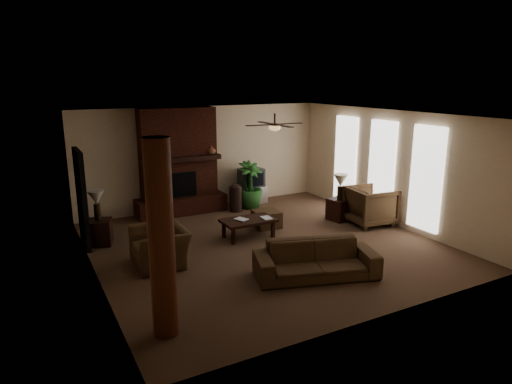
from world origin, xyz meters
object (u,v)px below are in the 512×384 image
armchair_left (160,240)px  tv_stand (251,195)px  side_table_left (100,232)px  sofa (316,254)px  floor_vase (236,196)px  coffee_table (248,222)px  floor_plant (250,195)px  ottoman (266,219)px  log_column (161,240)px  lamp_right (341,182)px  lamp_left (96,200)px  side_table_right (339,209)px  armchair_right (371,204)px

armchair_left → tv_stand: 4.77m
armchair_left → side_table_left: 1.91m
sofa → armchair_left: 3.00m
tv_stand → floor_vase: size_ratio=1.10×
coffee_table → floor_plant: size_ratio=0.92×
sofa → ottoman: bearing=95.9°
floor_plant → side_table_left: floor_plant is taller
log_column → coffee_table: bearing=46.4°
sofa → side_table_left: 4.79m
floor_vase → lamp_right: 2.85m
armchair_left → ottoman: bearing=110.4°
log_column → floor_vase: size_ratio=3.64×
floor_plant → lamp_left: bearing=-166.9°
tv_stand → floor_vase: bearing=-153.8°
armchair_left → side_table_left: armchair_left is taller
floor_plant → side_table_right: size_ratio=2.37×
floor_vase → lamp_left: (-3.71, -0.84, 0.57)m
sofa → armchair_left: (-2.34, 1.88, 0.05)m
ottoman → floor_vase: size_ratio=0.78×
sofa → armchair_left: size_ratio=1.98×
lamp_left → side_table_right: size_ratio=1.18×
armchair_left → side_table_left: size_ratio=2.04×
coffee_table → side_table_left: size_ratio=2.18×
floor_plant → armchair_left: bearing=-141.0°
lamp_right → ottoman: bearing=167.3°
log_column → tv_stand: 7.09m
armchair_left → tv_stand: size_ratio=1.32×
side_table_left → log_column: bearing=-87.2°
sofa → ottoman: size_ratio=3.70×
sofa → ottoman: sofa is taller
coffee_table → side_table_right: (2.66, 0.08, -0.10)m
armchair_right → floor_plant: 3.37m
side_table_right → log_column: bearing=-150.8°
sofa → log_column: bearing=-151.7°
armchair_right → floor_plant: (-1.96, 2.74, -0.16)m
coffee_table → floor_vase: (0.65, 2.02, 0.06)m
coffee_table → side_table_right: size_ratio=2.18×
sofa → side_table_left: (-3.19, 3.57, -0.16)m
armchair_right → ottoman: bearing=73.4°
log_column → coffee_table: size_ratio=2.33×
sofa → tv_stand: (1.27, 4.99, -0.18)m
armchair_right → side_table_right: (-0.45, 0.66, -0.25)m
side_table_left → lamp_left: lamp_left is taller
sofa → side_table_right: 3.57m
sofa → armchair_right: bearing=49.8°
sofa → tv_stand: sofa is taller
armchair_right → ottoman: armchair_right is taller
ottoman → tv_stand: 2.19m
lamp_right → side_table_left: bearing=169.1°
armchair_left → floor_vase: (2.86, 2.58, -0.06)m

